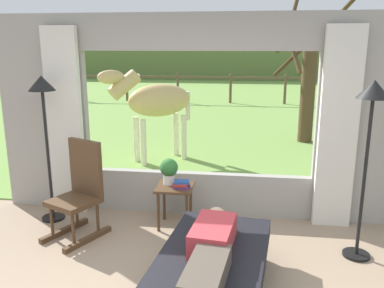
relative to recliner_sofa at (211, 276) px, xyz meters
The scene contains 16 objects.
back_wall_with_window 2.14m from the recliner_sofa, 100.96° to the left, with size 5.20×0.12×2.55m.
curtain_panel_left 2.84m from the recliner_sofa, 140.24° to the left, with size 0.44×0.10×2.40m, color silver.
curtain_panel_right 2.38m from the recliner_sofa, 51.96° to the left, with size 0.44×0.10×2.40m, color silver.
outdoor_pasture_lawn 12.75m from the recliner_sofa, 91.61° to the left, with size 36.00×21.68×0.02m, color #759E47.
distant_hill_ridge 22.61m from the recliner_sofa, 90.91° to the left, with size 36.00×2.00×2.40m, color #5B6C3A.
recliner_sofa is the anchor object (origin of this frame).
reclining_person 0.31m from the recliner_sofa, 90.00° to the right, with size 0.41×1.44×0.22m.
rocking_chair 1.94m from the recliner_sofa, 147.36° to the left, with size 0.71×0.81×1.12m.
side_table 1.52m from the recliner_sofa, 112.18° to the left, with size 0.44×0.44×0.52m.
potted_plant 1.66m from the recliner_sofa, 114.04° to the left, with size 0.22×0.22×0.32m.
book_stack 1.45m from the recliner_sofa, 109.76° to the left, with size 0.20×0.15×0.09m.
floor_lamp_left 2.85m from the recliner_sofa, 147.24° to the left, with size 0.32×0.32×1.82m.
floor_lamp_right 2.15m from the recliner_sofa, 32.60° to the left, with size 0.32×0.32×1.85m.
horse 4.44m from the recliner_sofa, 108.92° to the left, with size 1.63×1.41×1.73m.
pasture_tree 6.47m from the recliner_sofa, 75.66° to the left, with size 1.61×1.37×3.18m.
pasture_fence_line 12.06m from the recliner_sofa, 91.70° to the left, with size 16.10×0.10×1.10m.
Camera 1 is at (0.61, -2.71, 2.18)m, focal length 37.73 mm.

